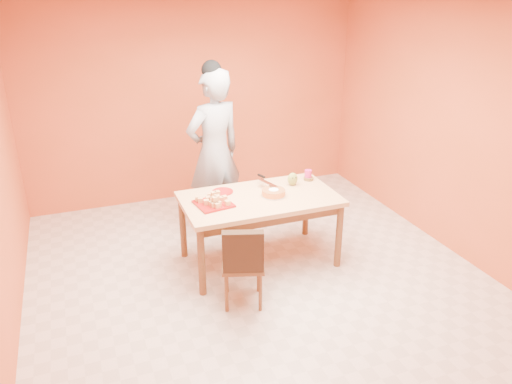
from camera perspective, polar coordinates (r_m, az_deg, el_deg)
name	(u,v)px	position (r m, az deg, el deg)	size (l,w,h in m)	color
floor	(263,284)	(5.10, 0.82, -10.50)	(5.00, 5.00, 0.00)	beige
wall_back	(195,100)	(6.80, -6.98, 10.39)	(4.50, 4.50, 0.00)	#D35630
wall_right	(464,132)	(5.69, 22.63, 6.30)	(5.00, 5.00, 0.00)	#D35630
dining_table	(260,205)	(5.18, 0.41, -1.50)	(1.60, 0.90, 0.76)	tan
dining_chair	(243,262)	(4.62, -1.45, -8.05)	(0.49, 0.55, 0.84)	brown
pastry_pile	(213,198)	(4.95, -4.90, -0.73)	(0.30, 0.30, 0.10)	#E69D62
person	(214,153)	(5.81, -4.78, 4.47)	(0.71, 0.47, 1.95)	gray
pastry_platter	(214,204)	(4.98, -4.88, -1.36)	(0.34, 0.34, 0.02)	maroon
red_dinner_plate	(223,192)	(5.26, -3.84, 0.05)	(0.22, 0.22, 0.01)	maroon
white_cake_plate	(274,195)	(5.16, 2.01, -0.40)	(0.25, 0.25, 0.01)	white
sponge_cake	(274,192)	(5.15, 2.02, -0.05)	(0.24, 0.24, 0.06)	orange
cake_server	(268,183)	(5.29, 1.38, 1.03)	(0.05, 0.28, 0.01)	silver
egg_ornament	(293,179)	(5.43, 4.20, 1.49)	(0.11, 0.09, 0.14)	olive
magenta_glass	(308,175)	(5.60, 5.97, 1.96)	(0.08, 0.08, 0.11)	#C81E6D
checker_tin	(308,179)	(5.60, 6.02, 1.53)	(0.11, 0.11, 0.03)	#3A250F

